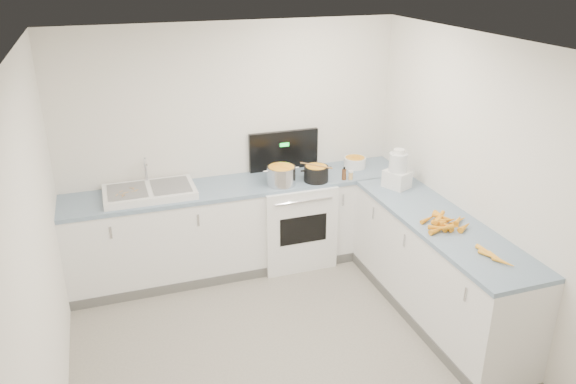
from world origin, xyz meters
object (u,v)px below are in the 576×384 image
object	(u,v)px
extract_bottle	(344,174)
spice_jar	(351,176)
sink	(150,192)
mixing_bowl	(355,162)
black_pot	(316,175)
food_processor	(398,171)
stove	(292,218)
steel_pot	(281,177)

from	to	relation	value
extract_bottle	spice_jar	xyz separation A→B (m)	(0.07, -0.01, -0.02)
sink	mixing_bowl	xyz separation A→B (m)	(2.19, 0.07, 0.02)
black_pot	food_processor	xyz separation A→B (m)	(0.70, -0.41, 0.10)
stove	extract_bottle	world-z (taller)	stove
extract_bottle	food_processor	xyz separation A→B (m)	(0.41, -0.35, 0.11)
black_pot	spice_jar	xyz separation A→B (m)	(0.35, -0.07, -0.03)
stove	food_processor	xyz separation A→B (m)	(0.90, -0.57, 0.64)
sink	mixing_bowl	size ratio (longest dim) A/B	3.59
stove	sink	xyz separation A→B (m)	(-1.45, 0.02, 0.50)
stove	steel_pot	world-z (taller)	stove
steel_pot	mixing_bowl	world-z (taller)	steel_pot
extract_bottle	spice_jar	world-z (taller)	extract_bottle
spice_jar	mixing_bowl	bearing A→B (deg)	58.38
extract_bottle	food_processor	bearing A→B (deg)	-40.68
stove	sink	distance (m)	1.54
steel_pot	spice_jar	world-z (taller)	steel_pot
mixing_bowl	steel_pot	bearing A→B (deg)	-166.34
black_pot	mixing_bowl	distance (m)	0.60
black_pot	extract_bottle	distance (m)	0.29
sink	steel_pot	xyz separation A→B (m)	(1.28, -0.15, 0.05)
spice_jar	food_processor	xyz separation A→B (m)	(0.34, -0.34, 0.13)
stove	sink	bearing A→B (deg)	179.38
spice_jar	extract_bottle	bearing A→B (deg)	168.18
black_pot	food_processor	world-z (taller)	food_processor
extract_bottle	food_processor	world-z (taller)	food_processor
extract_bottle	food_processor	distance (m)	0.55
stove	food_processor	world-z (taller)	stove
stove	steel_pot	bearing A→B (deg)	-140.63
mixing_bowl	food_processor	bearing A→B (deg)	-77.00
mixing_bowl	spice_jar	bearing A→B (deg)	-121.62
steel_pot	extract_bottle	distance (m)	0.66
sink	steel_pot	world-z (taller)	sink
steel_pot	food_processor	size ratio (longest dim) A/B	0.73
steel_pot	black_pot	distance (m)	0.37
sink	mixing_bowl	world-z (taller)	sink
extract_bottle	sink	bearing A→B (deg)	173.22
sink	extract_bottle	bearing A→B (deg)	-6.78
spice_jar	food_processor	bearing A→B (deg)	-44.69
sink	extract_bottle	world-z (taller)	sink
stove	sink	world-z (taller)	stove
sink	food_processor	bearing A→B (deg)	-13.98
sink	food_processor	size ratio (longest dim) A/B	2.17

